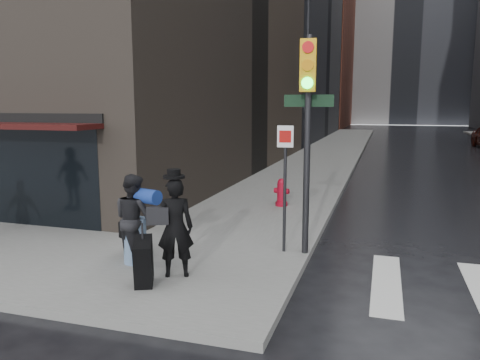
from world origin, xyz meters
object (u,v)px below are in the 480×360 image
Objects in this scene: man_jeans at (135,219)px; traffic_light at (306,116)px; man_overcoat at (169,233)px; fire_hydrant at (282,194)px.

traffic_light reaches higher than man_jeans.
man_overcoat is 1.11m from man_jeans.
man_jeans is 6.05m from fire_hydrant.
fire_hydrant is at bearing -119.78° from man_overcoat.
man_jeans is 2.08× the size of fire_hydrant.
fire_hydrant is at bearing 102.70° from traffic_light.
man_overcoat is 2.35× the size of fire_hydrant.
traffic_light is 5.17m from fire_hydrant.
traffic_light is at bearing -72.51° from fire_hydrant.
man_overcoat is at bearing -139.69° from traffic_light.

